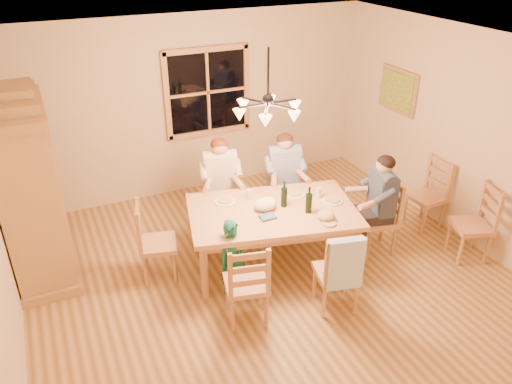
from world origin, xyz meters
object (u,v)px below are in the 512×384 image
adult_woman (220,173)px  chair_near_right (335,283)px  dining_table (272,216)px  child (233,258)px  chair_end_left (159,254)px  chair_near_left (246,295)px  adult_plaid_man (284,168)px  chair_end_right (376,230)px  chair_far_left (222,208)px  wine_bottle_b (309,200)px  adult_slate_man (381,193)px  chair_far_right (283,202)px  armoire (31,193)px  wine_bottle_a (284,194)px  chandelier (268,108)px  chair_spare_front (469,236)px  chair_spare_back (424,207)px

adult_woman → chair_near_right: bearing=117.9°
dining_table → child: (-0.66, -0.35, -0.19)m
adult_woman → child: size_ratio=0.92×
chair_end_left → chair_near_left: bearing=43.3°
adult_woman → adult_plaid_man: bearing=-180.0°
dining_table → chair_near_left: bearing=-131.0°
chair_near_right → chair_end_right: (1.07, 0.71, 0.00)m
chair_far_left → wine_bottle_b: size_ratio=3.00×
adult_slate_man → wine_bottle_b: 0.99m
chair_far_right → chair_end_left: 1.99m
chair_near_left → wine_bottle_b: size_ratio=3.00×
chair_end_left → dining_table: bearing=90.0°
armoire → chair_near_left: 2.71m
chair_end_right → wine_bottle_a: (-1.18, 0.33, 0.62)m
adult_woman → child: (-0.39, -1.37, -0.36)m
chair_near_left → wine_bottle_a: (0.85, 0.81, 0.62)m
chandelier → adult_slate_man: (1.48, -0.17, -1.24)m
chair_near_right → wine_bottle_a: bearing=109.1°
dining_table → chair_end_right: 1.42m
adult_plaid_man → wine_bottle_b: bearing=90.8°
chair_far_right → child: bearing=56.4°
child → wine_bottle_b: bearing=-4.9°
chair_spare_front → chair_far_right: bearing=64.1°
chair_far_left → dining_table: bearing=117.9°
dining_table → chair_spare_back: chair_spare_back is taller
armoire → adult_woman: bearing=0.1°
armoire → adult_plaid_man: size_ratio=2.63×
chair_near_left → chair_near_right: bearing=0.0°
wine_bottle_b → chair_spare_front: bearing=-19.3°
chair_near_right → chair_spare_back: size_ratio=1.00×
dining_table → chair_far_right: 1.07m
chair_near_left → child: bearing=98.4°
adult_woman → chair_spare_front: bearing=156.1°
dining_table → adult_woman: (-0.27, 1.02, 0.18)m
armoire → adult_slate_man: size_ratio=2.63×
chair_far_left → adult_slate_man: size_ratio=1.13×
chair_end_left → adult_woman: (1.07, 0.71, 0.54)m
chair_end_left → wine_bottle_b: (1.69, -0.55, 0.62)m
wine_bottle_b → chair_far_right: bearing=77.6°
dining_table → chair_far_right: size_ratio=2.22×
armoire → chair_end_left: armoire is taller
chair_far_left → chair_spare_front: same height
wine_bottle_a → chair_spare_front: bearing=-23.6°
armoire → dining_table: size_ratio=1.05×
adult_plaid_man → adult_woman: bearing=0.0°
chair_far_left → wine_bottle_b: 1.53m
chair_near_right → chair_spare_front: size_ratio=1.00×
wine_bottle_a → child: wine_bottle_a is taller
adult_plaid_man → chair_far_left: bearing=0.0°
chair_far_left → chair_end_left: same height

